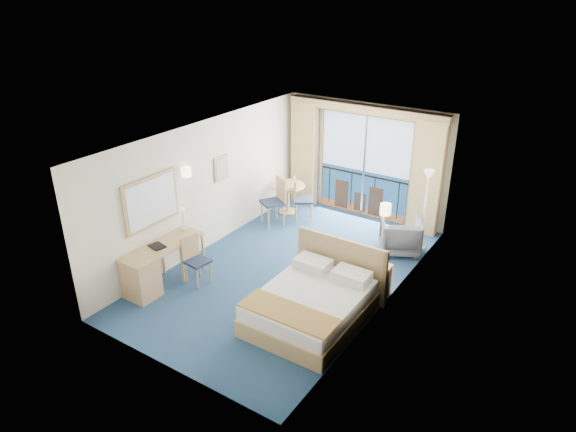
# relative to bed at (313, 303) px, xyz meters

# --- Properties ---
(floor) EXTENTS (6.50, 6.50, 0.00)m
(floor) POSITION_rel_bed_xyz_m (-1.18, 1.09, -0.31)
(floor) COLOR navy
(floor) RESTS_ON ground
(room_walls) EXTENTS (4.04, 6.54, 2.72)m
(room_walls) POSITION_rel_bed_xyz_m (-1.18, 1.09, 1.47)
(room_walls) COLOR beige
(room_walls) RESTS_ON ground
(balcony_door) EXTENTS (2.36, 0.03, 2.52)m
(balcony_door) POSITION_rel_bed_xyz_m (-1.19, 4.30, 0.84)
(balcony_door) COLOR navy
(balcony_door) RESTS_ON room_walls
(curtain_left) EXTENTS (0.65, 0.22, 2.55)m
(curtain_left) POSITION_rel_bed_xyz_m (-2.73, 4.16, 0.97)
(curtain_left) COLOR tan
(curtain_left) RESTS_ON room_walls
(curtain_right) EXTENTS (0.65, 0.22, 2.55)m
(curtain_right) POSITION_rel_bed_xyz_m (0.37, 4.16, 0.97)
(curtain_right) COLOR tan
(curtain_right) RESTS_ON room_walls
(pelmet) EXTENTS (3.80, 0.25, 0.18)m
(pelmet) POSITION_rel_bed_xyz_m (-1.18, 4.19, 2.27)
(pelmet) COLOR tan
(pelmet) RESTS_ON room_walls
(mirror) EXTENTS (0.05, 1.25, 0.95)m
(mirror) POSITION_rel_bed_xyz_m (-3.15, -0.41, 1.24)
(mirror) COLOR tan
(mirror) RESTS_ON room_walls
(wall_print) EXTENTS (0.04, 0.42, 0.52)m
(wall_print) POSITION_rel_bed_xyz_m (-3.15, 1.54, 1.29)
(wall_print) COLOR tan
(wall_print) RESTS_ON room_walls
(sconce_left) EXTENTS (0.18, 0.18, 0.18)m
(sconce_left) POSITION_rel_bed_xyz_m (-3.12, 0.49, 1.54)
(sconce_left) COLOR #FFDCB2
(sconce_left) RESTS_ON room_walls
(sconce_right) EXTENTS (0.18, 0.18, 0.18)m
(sconce_right) POSITION_rel_bed_xyz_m (0.76, 0.94, 1.54)
(sconce_right) COLOR #FFDCB2
(sconce_right) RESTS_ON room_walls
(bed) EXTENTS (1.75, 2.08, 1.10)m
(bed) POSITION_rel_bed_xyz_m (0.00, 0.00, 0.00)
(bed) COLOR tan
(bed) RESTS_ON ground
(nightstand) EXTENTS (0.46, 0.44, 0.61)m
(nightstand) POSITION_rel_bed_xyz_m (0.57, 1.22, -0.00)
(nightstand) COLOR tan
(nightstand) RESTS_ON ground
(phone) EXTENTS (0.18, 0.14, 0.08)m
(phone) POSITION_rel_bed_xyz_m (0.53, 1.22, 0.34)
(phone) COLOR silver
(phone) RESTS_ON nightstand
(armchair) EXTENTS (1.07, 1.08, 0.74)m
(armchair) POSITION_rel_bed_xyz_m (0.31, 3.01, 0.06)
(armchair) COLOR #434952
(armchair) RESTS_ON ground
(floor_lamp) EXTENTS (0.24, 0.24, 1.74)m
(floor_lamp) POSITION_rel_bed_xyz_m (0.62, 3.41, 1.01)
(floor_lamp) COLOR silver
(floor_lamp) RESTS_ON ground
(desk) EXTENTS (0.57, 1.66, 0.78)m
(desk) POSITION_rel_bed_xyz_m (-2.89, -0.96, 0.12)
(desk) COLOR tan
(desk) RESTS_ON ground
(desk_chair) EXTENTS (0.45, 0.44, 0.92)m
(desk_chair) POSITION_rel_bed_xyz_m (-2.45, -0.17, 0.21)
(desk_chair) COLOR #1D2A45
(desk_chair) RESTS_ON ground
(folder) EXTENTS (0.33, 0.28, 0.03)m
(folder) POSITION_rel_bed_xyz_m (-2.93, -0.60, 0.48)
(folder) COLOR black
(folder) RESTS_ON desk
(desk_lamp) EXTENTS (0.12, 0.12, 0.45)m
(desk_lamp) POSITION_rel_bed_xyz_m (-2.99, 0.16, 0.81)
(desk_lamp) COLOR silver
(desk_lamp) RESTS_ON desk
(round_table) EXTENTS (0.80, 0.80, 0.72)m
(round_table) POSITION_rel_bed_xyz_m (-2.72, 3.40, 0.24)
(round_table) COLOR tan
(round_table) RESTS_ON ground
(table_chair_a) EXTENTS (0.61, 0.61, 1.02)m
(table_chair_a) POSITION_rel_bed_xyz_m (-2.28, 3.23, 0.27)
(table_chair_a) COLOR #1D2A45
(table_chair_a) RESTS_ON ground
(table_chair_b) EXTENTS (0.65, 0.65, 1.09)m
(table_chair_b) POSITION_rel_bed_xyz_m (-2.63, 2.77, 0.31)
(table_chair_b) COLOR #1D2A45
(table_chair_b) RESTS_ON ground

